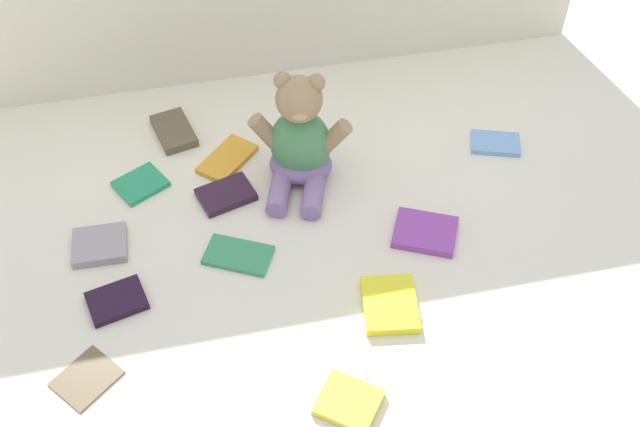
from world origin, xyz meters
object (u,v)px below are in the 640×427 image
(book_case_7, at_px, (238,255))
(book_case_12, at_px, (141,184))
(teddy_bear, at_px, (300,142))
(book_case_0, at_px, (226,195))
(book_case_9, at_px, (425,232))
(book_case_1, at_px, (495,143))
(book_case_4, at_px, (390,304))
(book_case_5, at_px, (100,245))
(book_case_10, at_px, (174,131))
(book_case_6, at_px, (117,301))
(book_case_8, at_px, (227,159))
(book_case_2, at_px, (349,402))
(book_case_11, at_px, (86,378))

(book_case_7, relative_size, book_case_12, 1.31)
(teddy_bear, relative_size, book_case_7, 2.03)
(book_case_0, xyz_separation_m, book_case_9, (0.36, -0.18, 0.00))
(teddy_bear, distance_m, book_case_1, 0.43)
(teddy_bear, xyz_separation_m, book_case_7, (-0.15, -0.18, -0.09))
(book_case_12, bearing_deg, book_case_1, 58.99)
(book_case_4, relative_size, book_case_9, 1.01)
(book_case_5, distance_m, book_case_10, 0.33)
(book_case_4, relative_size, book_case_12, 1.26)
(book_case_1, bearing_deg, book_case_7, -53.39)
(book_case_6, xyz_separation_m, book_case_8, (0.24, 0.32, -0.00))
(book_case_2, distance_m, book_case_7, 0.36)
(teddy_bear, distance_m, book_case_9, 0.30)
(book_case_0, xyz_separation_m, book_case_10, (-0.08, 0.21, 0.00))
(teddy_bear, xyz_separation_m, book_case_5, (-0.40, -0.11, -0.08))
(book_case_7, bearing_deg, book_case_8, -156.22)
(book_case_6, xyz_separation_m, book_case_9, (0.58, 0.04, 0.00))
(book_case_4, distance_m, book_case_10, 0.63)
(book_case_1, relative_size, book_case_5, 1.03)
(book_case_4, xyz_separation_m, book_case_8, (-0.23, 0.43, -0.00))
(book_case_4, distance_m, book_case_11, 0.52)
(book_case_10, bearing_deg, book_case_11, 58.07)
(book_case_8, relative_size, book_case_12, 1.36)
(book_case_11, xyz_separation_m, book_case_12, (0.11, 0.42, 0.00))
(book_case_1, xyz_separation_m, book_case_7, (-0.57, -0.19, -0.00))
(book_case_6, distance_m, book_case_9, 0.58)
(teddy_bear, bearing_deg, book_case_1, 18.30)
(book_case_1, height_order, book_case_9, book_case_9)
(book_case_2, xyz_separation_m, book_case_12, (-0.29, 0.56, -0.00))
(book_case_9, bearing_deg, book_case_11, -48.74)
(book_case_0, distance_m, book_case_6, 0.31)
(book_case_6, height_order, book_case_10, book_case_10)
(book_case_12, bearing_deg, book_case_0, 39.54)
(book_case_4, bearing_deg, book_case_1, -124.38)
(book_case_6, bearing_deg, book_case_1, -86.49)
(book_case_5, height_order, book_case_7, book_case_5)
(book_case_2, distance_m, book_case_12, 0.63)
(book_case_6, height_order, book_case_7, book_case_6)
(teddy_bear, distance_m, book_case_5, 0.43)
(book_case_8, bearing_deg, book_case_10, 177.41)
(book_case_0, height_order, book_case_2, same)
(book_case_8, bearing_deg, book_case_2, -34.87)
(book_case_6, xyz_separation_m, book_case_12, (0.06, 0.28, -0.00))
(book_case_4, bearing_deg, book_case_8, -53.12)
(book_case_11, bearing_deg, book_case_7, 86.40)
(book_case_0, bearing_deg, book_case_1, 76.64)
(book_case_7, height_order, book_case_8, book_case_8)
(teddy_bear, bearing_deg, book_case_8, 170.75)
(book_case_6, relative_size, book_case_11, 1.02)
(book_case_7, distance_m, book_case_9, 0.35)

